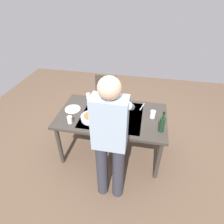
% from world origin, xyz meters
% --- Properties ---
extents(ground_plane, '(6.00, 6.00, 0.00)m').
position_xyz_m(ground_plane, '(0.00, 0.00, 0.00)').
color(ground_plane, brown).
extents(dining_table, '(1.56, 0.89, 0.75)m').
position_xyz_m(dining_table, '(0.00, 0.00, 0.67)').
color(dining_table, '#332D28').
rests_on(dining_table, ground_plane).
extents(chair_near, '(0.40, 0.40, 0.91)m').
position_xyz_m(chair_near, '(0.30, -0.83, 0.53)').
color(chair_near, black).
rests_on(chair_near, ground_plane).
extents(person_server, '(0.42, 0.61, 1.69)m').
position_xyz_m(person_server, '(-0.12, 0.71, 0.96)').
color(person_server, '#2D2D38').
rests_on(person_server, ground_plane).
extents(wine_bottle, '(0.07, 0.07, 0.30)m').
position_xyz_m(wine_bottle, '(-0.69, 0.22, 0.86)').
color(wine_bottle, black).
rests_on(wine_bottle, dining_table).
extents(wine_glass_left, '(0.07, 0.07, 0.15)m').
position_xyz_m(wine_glass_left, '(-0.11, -0.06, 0.85)').
color(wine_glass_left, white).
rests_on(wine_glass_left, dining_table).
extents(wine_glass_right, '(0.07, 0.07, 0.15)m').
position_xyz_m(wine_glass_right, '(-0.01, 0.10, 0.85)').
color(wine_glass_right, white).
rests_on(wine_glass_right, dining_table).
extents(water_cup_near_left, '(0.07, 0.07, 0.10)m').
position_xyz_m(water_cup_near_left, '(0.53, 0.29, 0.80)').
color(water_cup_near_left, silver).
rests_on(water_cup_near_left, dining_table).
extents(water_cup_near_right, '(0.07, 0.07, 0.10)m').
position_xyz_m(water_cup_near_right, '(0.46, -0.36, 0.79)').
color(water_cup_near_right, silver).
rests_on(water_cup_near_right, dining_table).
extents(water_cup_far_left, '(0.07, 0.07, 0.11)m').
position_xyz_m(water_cup_far_left, '(-0.57, -0.05, 0.80)').
color(water_cup_far_left, silver).
rests_on(water_cup_far_left, dining_table).
extents(serving_bowl_pasta, '(0.30, 0.30, 0.07)m').
position_xyz_m(serving_bowl_pasta, '(0.26, 0.16, 0.78)').
color(serving_bowl_pasta, silver).
rests_on(serving_bowl_pasta, dining_table).
extents(side_bowl_salad, '(0.18, 0.18, 0.07)m').
position_xyz_m(side_bowl_salad, '(0.05, -0.29, 0.78)').
color(side_bowl_salad, silver).
rests_on(side_bowl_salad, dining_table).
extents(dinner_plate_near, '(0.23, 0.23, 0.01)m').
position_xyz_m(dinner_plate_near, '(0.61, -0.02, 0.75)').
color(dinner_plate_near, silver).
rests_on(dinner_plate_near, dining_table).
extents(table_knife, '(0.06, 0.20, 0.00)m').
position_xyz_m(table_knife, '(-0.42, -0.29, 0.75)').
color(table_knife, silver).
rests_on(table_knife, dining_table).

